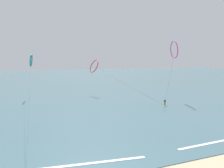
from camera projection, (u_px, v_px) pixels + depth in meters
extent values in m
cube|color=#476B75|center=(59.00, 80.00, 115.98)|extent=(400.00, 200.00, 0.08)
ellipsoid|color=orange|center=(165.00, 105.00, 53.00)|extent=(1.40, 0.40, 0.06)
cylinder|color=#1E2823|center=(165.00, 104.00, 52.82)|extent=(0.12, 0.12, 0.80)
cylinder|color=#1E2823|center=(165.00, 104.00, 53.08)|extent=(0.12, 0.12, 0.80)
cube|color=#1E2823|center=(165.00, 101.00, 52.86)|extent=(0.23, 0.34, 0.62)
sphere|color=tan|center=(165.00, 99.00, 52.81)|extent=(0.22, 0.22, 0.22)
cylinder|color=#1E2823|center=(165.00, 101.00, 52.76)|extent=(0.51, 0.14, 0.39)
cylinder|color=#1E2823|center=(164.00, 101.00, 53.18)|extent=(0.51, 0.14, 0.39)
torus|color=teal|center=(31.00, 60.00, 63.60)|extent=(1.23, 4.04, 4.00)
cylinder|color=#3F3F3F|center=(30.00, 91.00, 41.69)|extent=(0.30, 48.61, 11.39)
torus|color=#CC288E|center=(174.00, 50.00, 60.73)|extent=(1.96, 5.21, 5.16)
cylinder|color=#3F3F3F|center=(170.00, 76.00, 56.88)|extent=(7.81, 7.40, 14.57)
torus|color=red|center=(94.00, 66.00, 69.68)|extent=(3.15, 5.01, 4.34)
cylinder|color=#3F3F3F|center=(125.00, 84.00, 61.36)|extent=(12.22, 23.75, 9.39)
cube|color=white|center=(205.00, 144.00, 29.15)|extent=(9.54, 0.73, 0.12)
cube|color=white|center=(75.00, 166.00, 23.44)|extent=(16.93, 2.59, 0.12)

